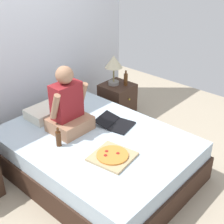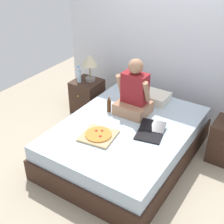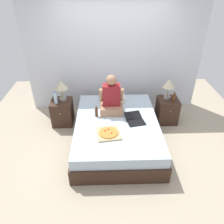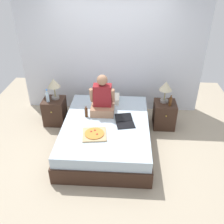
{
  "view_description": "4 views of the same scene",
  "coord_description": "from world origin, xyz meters",
  "px_view_note": "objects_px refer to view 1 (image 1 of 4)",
  "views": [
    {
      "loc": [
        -2.08,
        -2.11,
        2.44
      ],
      "look_at": [
        0.15,
        -0.11,
        0.8
      ],
      "focal_mm": 50.0,
      "sensor_mm": 36.0,
      "label": 1
    },
    {
      "loc": [
        1.68,
        -2.94,
        2.75
      ],
      "look_at": [
        -0.13,
        -0.14,
        0.74
      ],
      "focal_mm": 50.0,
      "sensor_mm": 36.0,
      "label": 2
    },
    {
      "loc": [
        -0.2,
        -3.4,
        2.87
      ],
      "look_at": [
        -0.09,
        0.02,
        0.69
      ],
      "focal_mm": 35.0,
      "sensor_mm": 36.0,
      "label": 3
    },
    {
      "loc": [
        0.35,
        -3.79,
        3.06
      ],
      "look_at": [
        0.11,
        -0.01,
        0.74
      ],
      "focal_mm": 40.0,
      "sensor_mm": 36.0,
      "label": 4
    }
  ],
  "objects_px": {
    "bed": "(96,155)",
    "person_seated": "(68,108)",
    "lamp_on_right_nightstand": "(114,64)",
    "pizza_box": "(112,156)",
    "beer_bottle": "(126,79)",
    "laptop": "(117,124)",
    "beer_bottle_on_bed": "(58,138)",
    "nightstand_right": "(117,101)"
  },
  "relations": [
    {
      "from": "bed",
      "to": "beer_bottle",
      "type": "relative_size",
      "value": 9.37
    },
    {
      "from": "nightstand_right",
      "to": "beer_bottle",
      "type": "bearing_deg",
      "value": -54.99
    },
    {
      "from": "nightstand_right",
      "to": "bed",
      "type": "bearing_deg",
      "value": -149.35
    },
    {
      "from": "beer_bottle",
      "to": "beer_bottle_on_bed",
      "type": "height_order",
      "value": "beer_bottle"
    },
    {
      "from": "bed",
      "to": "beer_bottle_on_bed",
      "type": "distance_m",
      "value": 0.55
    },
    {
      "from": "pizza_box",
      "to": "beer_bottle_on_bed",
      "type": "distance_m",
      "value": 0.62
    },
    {
      "from": "lamp_on_right_nightstand",
      "to": "laptop",
      "type": "xyz_separation_m",
      "value": [
        -0.79,
        -0.75,
        -0.36
      ]
    },
    {
      "from": "pizza_box",
      "to": "beer_bottle_on_bed",
      "type": "height_order",
      "value": "beer_bottle_on_bed"
    },
    {
      "from": "person_seated",
      "to": "pizza_box",
      "type": "distance_m",
      "value": 0.8
    },
    {
      "from": "lamp_on_right_nightstand",
      "to": "person_seated",
      "type": "height_order",
      "value": "person_seated"
    },
    {
      "from": "lamp_on_right_nightstand",
      "to": "nightstand_right",
      "type": "bearing_deg",
      "value": -59.07
    },
    {
      "from": "nightstand_right",
      "to": "beer_bottle",
      "type": "height_order",
      "value": "beer_bottle"
    },
    {
      "from": "person_seated",
      "to": "beer_bottle_on_bed",
      "type": "bearing_deg",
      "value": -150.32
    },
    {
      "from": "bed",
      "to": "person_seated",
      "type": "relative_size",
      "value": 2.76
    },
    {
      "from": "bed",
      "to": "person_seated",
      "type": "xyz_separation_m",
      "value": [
        -0.09,
        0.34,
        0.54
      ]
    },
    {
      "from": "beer_bottle",
      "to": "pizza_box",
      "type": "height_order",
      "value": "beer_bottle"
    },
    {
      "from": "nightstand_right",
      "to": "beer_bottle_on_bed",
      "type": "distance_m",
      "value": 1.67
    },
    {
      "from": "lamp_on_right_nightstand",
      "to": "pizza_box",
      "type": "xyz_separation_m",
      "value": [
        -1.3,
        -1.14,
        -0.37
      ]
    },
    {
      "from": "lamp_on_right_nightstand",
      "to": "beer_bottle_on_bed",
      "type": "distance_m",
      "value": 1.65
    },
    {
      "from": "beer_bottle",
      "to": "pizza_box",
      "type": "distance_m",
      "value": 1.72
    },
    {
      "from": "pizza_box",
      "to": "beer_bottle_on_bed",
      "type": "relative_size",
      "value": 2.05
    },
    {
      "from": "laptop",
      "to": "pizza_box",
      "type": "bearing_deg",
      "value": -142.87
    },
    {
      "from": "beer_bottle",
      "to": "laptop",
      "type": "xyz_separation_m",
      "value": [
        -0.89,
        -0.6,
        -0.13
      ]
    },
    {
      "from": "person_seated",
      "to": "laptop",
      "type": "xyz_separation_m",
      "value": [
        0.44,
        -0.36,
        -0.27
      ]
    },
    {
      "from": "lamp_on_right_nightstand",
      "to": "beer_bottle",
      "type": "xyz_separation_m",
      "value": [
        0.1,
        -0.15,
        -0.23
      ]
    },
    {
      "from": "lamp_on_right_nightstand",
      "to": "beer_bottle",
      "type": "relative_size",
      "value": 1.96
    },
    {
      "from": "pizza_box",
      "to": "bed",
      "type": "bearing_deg",
      "value": 67.66
    },
    {
      "from": "bed",
      "to": "pizza_box",
      "type": "xyz_separation_m",
      "value": [
        -0.16,
        -0.4,
        0.27
      ]
    },
    {
      "from": "laptop",
      "to": "pizza_box",
      "type": "relative_size",
      "value": 1.05
    },
    {
      "from": "lamp_on_right_nightstand",
      "to": "beer_bottle_on_bed",
      "type": "relative_size",
      "value": 2.05
    },
    {
      "from": "lamp_on_right_nightstand",
      "to": "beer_bottle",
      "type": "bearing_deg",
      "value": -56.31
    },
    {
      "from": "person_seated",
      "to": "bed",
      "type": "bearing_deg",
      "value": -75.05
    },
    {
      "from": "person_seated",
      "to": "laptop",
      "type": "relative_size",
      "value": 1.65
    },
    {
      "from": "nightstand_right",
      "to": "lamp_on_right_nightstand",
      "type": "relative_size",
      "value": 1.25
    },
    {
      "from": "nightstand_right",
      "to": "laptop",
      "type": "relative_size",
      "value": 1.19
    },
    {
      "from": "lamp_on_right_nightstand",
      "to": "laptop",
      "type": "bearing_deg",
      "value": -136.28
    },
    {
      "from": "lamp_on_right_nightstand",
      "to": "person_seated",
      "type": "distance_m",
      "value": 1.29
    },
    {
      "from": "nightstand_right",
      "to": "pizza_box",
      "type": "xyz_separation_m",
      "value": [
        -1.33,
        -1.09,
        0.24
      ]
    },
    {
      "from": "beer_bottle",
      "to": "bed",
      "type": "bearing_deg",
      "value": -154.45
    },
    {
      "from": "bed",
      "to": "laptop",
      "type": "xyz_separation_m",
      "value": [
        0.35,
        -0.01,
        0.28
      ]
    },
    {
      "from": "bed",
      "to": "nightstand_right",
      "type": "height_order",
      "value": "nightstand_right"
    },
    {
      "from": "bed",
      "to": "laptop",
      "type": "distance_m",
      "value": 0.44
    }
  ]
}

